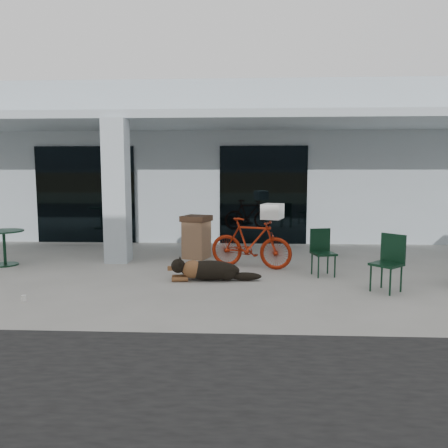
# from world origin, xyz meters

# --- Properties ---
(ground) EXTENTS (80.00, 80.00, 0.00)m
(ground) POSITION_xyz_m (0.00, 0.00, 0.00)
(ground) COLOR #A6A39C
(ground) RESTS_ON ground
(building) EXTENTS (22.00, 7.00, 4.50)m
(building) POSITION_xyz_m (0.00, 8.50, 2.25)
(building) COLOR silver
(building) RESTS_ON ground
(storefront_glass_left) EXTENTS (2.80, 0.06, 2.70)m
(storefront_glass_left) POSITION_xyz_m (-3.20, 4.98, 1.35)
(storefront_glass_left) COLOR black
(storefront_glass_left) RESTS_ON ground
(storefront_glass_right) EXTENTS (2.40, 0.06, 2.70)m
(storefront_glass_right) POSITION_xyz_m (1.80, 4.98, 1.35)
(storefront_glass_right) COLOR black
(storefront_glass_right) RESTS_ON ground
(column) EXTENTS (0.50, 0.50, 3.12)m
(column) POSITION_xyz_m (-1.50, 2.30, 1.56)
(column) COLOR silver
(column) RESTS_ON ground
(overhang) EXTENTS (22.00, 2.80, 0.18)m
(overhang) POSITION_xyz_m (0.00, 3.60, 3.21)
(overhang) COLOR silver
(overhang) RESTS_ON column
(bicycle) EXTENTS (1.80, 0.98, 1.04)m
(bicycle) POSITION_xyz_m (1.42, 1.81, 0.52)
(bicycle) COLOR #9A220C
(bicycle) RESTS_ON ground
(laundry_basket) EXTENTS (0.51, 0.60, 0.30)m
(laundry_basket) POSITION_xyz_m (1.85, 1.68, 1.19)
(laundry_basket) COLOR white
(laundry_basket) RESTS_ON bicycle
(dog) EXTENTS (1.30, 0.56, 0.42)m
(dog) POSITION_xyz_m (0.66, 0.70, 0.21)
(dog) COLOR black
(dog) RESTS_ON ground
(cup_near_dog) EXTENTS (0.10, 0.10, 0.09)m
(cup_near_dog) POSITION_xyz_m (-2.09, -0.75, 0.05)
(cup_near_dog) COLOR white
(cup_near_dog) RESTS_ON ground
(cafe_table_near) EXTENTS (1.04, 1.04, 0.75)m
(cafe_table_near) POSITION_xyz_m (-3.81, 1.80, 0.38)
(cafe_table_near) COLOR #113320
(cafe_table_near) RESTS_ON ground
(cafe_chair_far_a) EXTENTS (0.49, 0.52, 0.90)m
(cafe_chair_far_a) POSITION_xyz_m (2.80, 1.15, 0.45)
(cafe_chair_far_a) COLOR #113320
(cafe_chair_far_a) RESTS_ON ground
(cafe_chair_far_b) EXTENTS (0.64, 0.64, 0.95)m
(cafe_chair_far_b) POSITION_xyz_m (3.64, 0.07, 0.48)
(cafe_chair_far_b) COLOR #113320
(cafe_chair_far_b) RESTS_ON ground
(trash_receptacle) EXTENTS (0.74, 0.74, 0.99)m
(trash_receptacle) POSITION_xyz_m (0.18, 2.80, 0.49)
(trash_receptacle) COLOR #856045
(trash_receptacle) RESTS_ON ground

